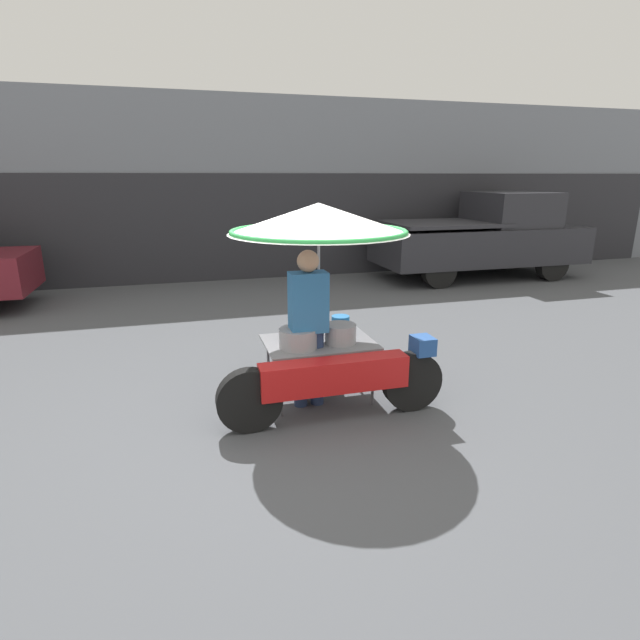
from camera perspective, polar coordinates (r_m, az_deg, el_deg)
name	(u,v)px	position (r m, az deg, el deg)	size (l,w,h in m)	color
ground_plane	(296,417)	(5.13, -2.76, -11.04)	(36.00, 36.00, 0.00)	#4C4F54
shopfront_building	(217,189)	(12.70, -11.69, 14.41)	(28.00, 2.06, 4.08)	gray
vendor_motorcycle_cart	(321,255)	(5.05, 0.15, 7.40)	(2.30, 1.83, 2.09)	black
vendor_person	(308,321)	(5.07, -1.33, -0.09)	(0.38, 0.22, 1.65)	navy
pickup_truck	(484,237)	(12.53, 18.21, 8.98)	(4.85, 1.93, 1.98)	black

